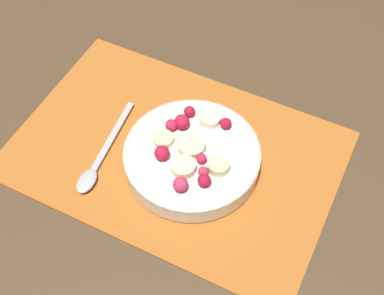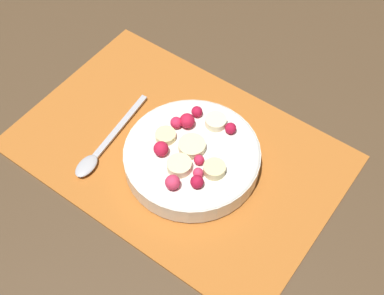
{
  "view_description": "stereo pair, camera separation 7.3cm",
  "coord_description": "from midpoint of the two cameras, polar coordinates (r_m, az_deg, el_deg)",
  "views": [
    {
      "loc": [
        -0.22,
        0.39,
        0.63
      ],
      "look_at": [
        -0.03,
        0.01,
        0.04
      ],
      "focal_mm": 50.0,
      "sensor_mm": 36.0,
      "label": 1
    },
    {
      "loc": [
        -0.28,
        0.35,
        0.63
      ],
      "look_at": [
        -0.03,
        0.01,
        0.04
      ],
      "focal_mm": 50.0,
      "sensor_mm": 36.0,
      "label": 2
    }
  ],
  "objects": [
    {
      "name": "fruit_bowl",
      "position": [
        0.74,
        2.79,
        -1.06
      ],
      "size": [
        0.19,
        0.19,
        0.05
      ],
      "color": "silver",
      "rests_on": "placemat"
    },
    {
      "name": "spoon",
      "position": [
        0.77,
        -7.2,
        -0.49
      ],
      "size": [
        0.04,
        0.17,
        0.01
      ],
      "rotation": [
        0.0,
        0.0,
        1.68
      ],
      "color": "#B2B2B7",
      "rests_on": "placemat"
    },
    {
      "name": "ground_plane",
      "position": [
        0.78,
        1.16,
        -0.64
      ],
      "size": [
        3.0,
        3.0,
        0.0
      ],
      "primitive_type": "plane",
      "color": "#4C3823"
    },
    {
      "name": "placemat",
      "position": [
        0.77,
        1.16,
        -0.51
      ],
      "size": [
        0.46,
        0.31,
        0.01
      ],
      "color": "#B26023",
      "rests_on": "ground_plane"
    }
  ]
}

